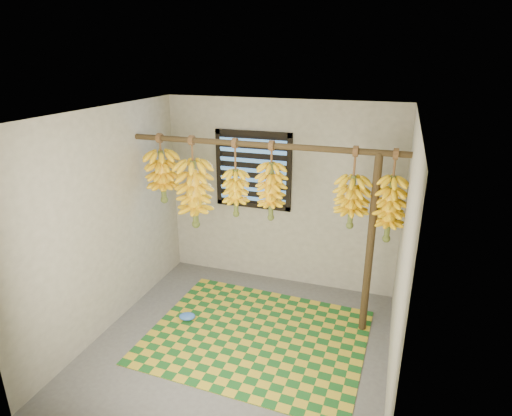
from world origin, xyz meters
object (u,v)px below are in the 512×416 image
at_px(support_post, 370,248).
at_px(woven_mat, 256,336).
at_px(banana_bunch_e, 352,202).
at_px(banana_bunch_f, 390,209).
at_px(plastic_bag, 187,316).
at_px(banana_bunch_b, 194,194).
at_px(banana_bunch_a, 163,177).
at_px(banana_bunch_d, 271,191).
at_px(banana_bunch_c, 236,193).

relative_size(support_post, woven_mat, 0.88).
relative_size(banana_bunch_e, banana_bunch_f, 0.90).
bearing_deg(banana_bunch_f, banana_bunch_e, -180.00).
distance_m(woven_mat, plastic_bag, 0.85).
bearing_deg(woven_mat, plastic_bag, 177.74).
distance_m(woven_mat, banana_bunch_b, 1.73).
bearing_deg(plastic_bag, banana_bunch_a, 134.74).
bearing_deg(support_post, banana_bunch_d, 180.00).
xyz_separation_m(banana_bunch_b, banana_bunch_e, (1.77, 0.00, 0.10)).
xyz_separation_m(woven_mat, banana_bunch_c, (-0.41, 0.51, 1.44)).
bearing_deg(banana_bunch_e, support_post, 0.00).
relative_size(banana_bunch_c, banana_bunch_f, 0.92).
relative_size(woven_mat, plastic_bag, 11.90).
bearing_deg(banana_bunch_e, plastic_bag, -164.48).
xyz_separation_m(support_post, banana_bunch_c, (-1.49, 0.00, 0.45)).
distance_m(banana_bunch_c, banana_bunch_e, 1.26).
relative_size(woven_mat, banana_bunch_c, 2.61).
bearing_deg(woven_mat, banana_bunch_b, 151.20).
height_order(plastic_bag, banana_bunch_c, banana_bunch_c).
xyz_separation_m(plastic_bag, banana_bunch_a, (-0.47, 0.47, 1.50)).
relative_size(woven_mat, banana_bunch_b, 2.14).
xyz_separation_m(banana_bunch_c, banana_bunch_f, (1.64, 0.00, -0.00)).
distance_m(woven_mat, banana_bunch_d, 1.58).
bearing_deg(banana_bunch_c, support_post, 0.00).
xyz_separation_m(banana_bunch_c, banana_bunch_e, (1.26, -0.00, 0.03)).
distance_m(banana_bunch_a, banana_bunch_f, 2.55).
bearing_deg(banana_bunch_f, banana_bunch_d, -180.00).
height_order(banana_bunch_a, banana_bunch_f, same).
xyz_separation_m(support_post, banana_bunch_a, (-2.40, -0.00, 0.55)).
bearing_deg(plastic_bag, banana_bunch_e, 15.52).
height_order(banana_bunch_b, banana_bunch_c, same).
height_order(woven_mat, plastic_bag, plastic_bag).
relative_size(banana_bunch_a, banana_bunch_b, 0.76).
xyz_separation_m(support_post, banana_bunch_d, (-1.08, 0.00, 0.50)).
distance_m(support_post, banana_bunch_f, 0.47).
xyz_separation_m(plastic_bag, banana_bunch_b, (-0.07, 0.47, 1.33)).
xyz_separation_m(woven_mat, banana_bunch_f, (1.22, 0.51, 1.44)).
height_order(woven_mat, banana_bunch_e, banana_bunch_e).
bearing_deg(plastic_bag, banana_bunch_f, 12.83).
bearing_deg(banana_bunch_c, woven_mat, -50.94).
bearing_deg(banana_bunch_d, banana_bunch_f, 0.00).
height_order(woven_mat, banana_bunch_b, banana_bunch_b).
xyz_separation_m(woven_mat, banana_bunch_b, (-0.92, 0.51, 1.37)).
bearing_deg(banana_bunch_d, banana_bunch_c, 180.00).
height_order(woven_mat, banana_bunch_f, banana_bunch_f).
bearing_deg(banana_bunch_c, banana_bunch_a, -180.00).
relative_size(support_post, plastic_bag, 10.44).
distance_m(banana_bunch_b, banana_bunch_c, 0.51).
bearing_deg(banana_bunch_b, banana_bunch_c, 0.00).
distance_m(woven_mat, banana_bunch_c, 1.58).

